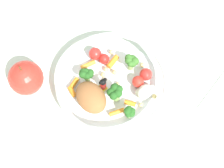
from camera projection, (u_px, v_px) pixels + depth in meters
ground_plane at (112, 81)px, 0.71m from camera, size 2.40×2.40×0.00m
food_container at (112, 85)px, 0.67m from camera, size 0.24×0.24×0.06m
loose_apple at (26, 78)px, 0.67m from camera, size 0.07×0.07×0.09m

